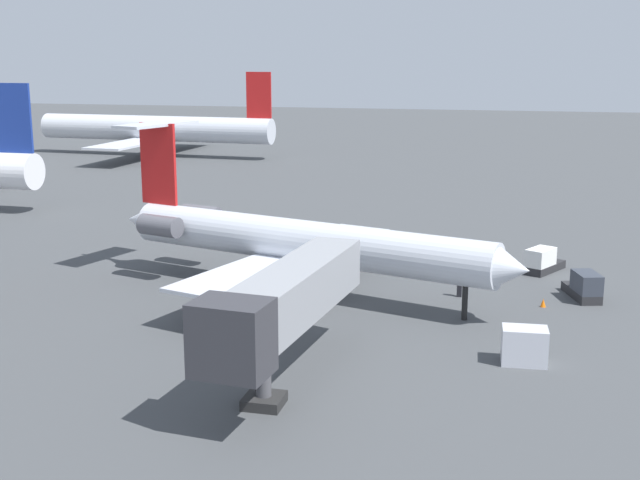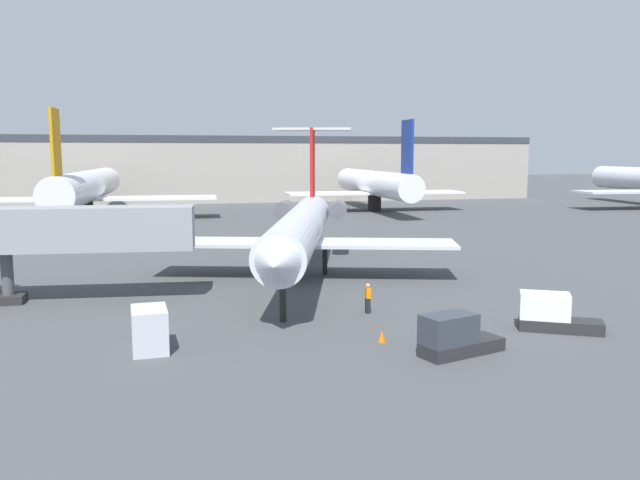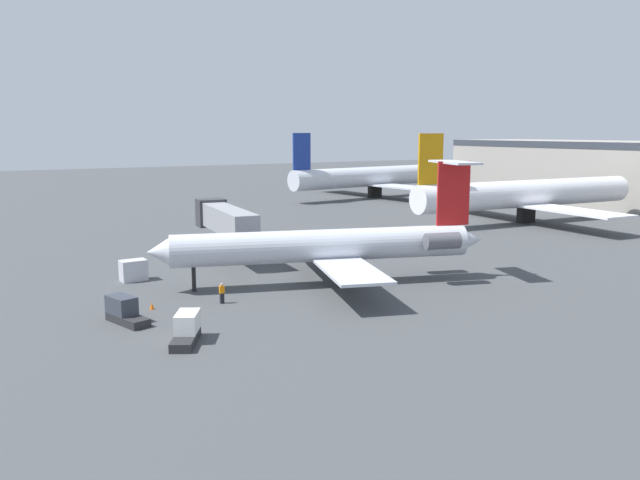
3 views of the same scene
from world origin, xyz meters
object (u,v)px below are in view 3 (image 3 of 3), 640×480
at_px(regional_jet, 332,244).
at_px(parked_airliner_west_mid, 526,194).
at_px(ground_crew_marshaller, 222,293).
at_px(traffic_cone_near, 152,306).
at_px(parked_airliner_west_end, 374,177).
at_px(baggage_tug_lead, 124,311).
at_px(cargo_container_uld, 133,270).
at_px(baggage_tug_trailing, 187,329).
at_px(jet_bridge, 224,219).

bearing_deg(regional_jet, parked_airliner_west_mid, 113.17).
bearing_deg(ground_crew_marshaller, traffic_cone_near, -100.78).
relative_size(ground_crew_marshaller, traffic_cone_near, 3.07).
bearing_deg(parked_airliner_west_end, baggage_tug_lead, -45.61).
distance_m(regional_jet, parked_airliner_west_mid, 49.90).
distance_m(cargo_container_uld, parked_airliner_west_end, 81.57).
bearing_deg(parked_airliner_west_end, baggage_tug_trailing, -41.76).
bearing_deg(baggage_tug_lead, parked_airliner_west_mid, 109.00).
bearing_deg(traffic_cone_near, parked_airliner_west_end, 134.46).
height_order(ground_crew_marshaller, baggage_tug_trailing, baggage_tug_trailing).
relative_size(baggage_tug_trailing, parked_airliner_west_end, 0.10).
distance_m(jet_bridge, baggage_tug_trailing, 28.96).
distance_m(ground_crew_marshaller, traffic_cone_near, 5.57).
bearing_deg(traffic_cone_near, baggage_tug_trailing, -0.47).
xyz_separation_m(baggage_tug_lead, parked_airliner_west_mid, (-22.44, 65.18, 3.52)).
relative_size(regional_jet, jet_bridge, 1.96).
bearing_deg(baggage_tug_lead, parked_airliner_west_end, 134.39).
xyz_separation_m(jet_bridge, ground_crew_marshaller, (17.88, -7.17, -3.45)).
height_order(ground_crew_marshaller, parked_airliner_west_mid, parked_airliner_west_mid).
height_order(parked_airliner_west_end, parked_airliner_west_mid, parked_airliner_west_mid).
bearing_deg(parked_airliner_west_mid, ground_crew_marshaller, -69.78).
bearing_deg(ground_crew_marshaller, parked_airliner_west_mid, 110.22).
bearing_deg(baggage_tug_trailing, parked_airliner_west_mid, 114.81).
distance_m(baggage_tug_lead, parked_airliner_west_mid, 69.02).
height_order(baggage_tug_trailing, parked_airliner_west_end, parked_airliner_west_end).
xyz_separation_m(cargo_container_uld, parked_airliner_west_end, (-52.05, 62.72, 3.35)).
xyz_separation_m(jet_bridge, baggage_tug_lead, (19.30, -15.27, -3.47)).
bearing_deg(cargo_container_uld, jet_bridge, 118.46).
distance_m(cargo_container_uld, parked_airliner_west_mid, 62.15).
height_order(jet_bridge, cargo_container_uld, jet_bridge).
distance_m(jet_bridge, parked_airliner_west_end, 68.78).
distance_m(jet_bridge, cargo_container_uld, 13.44).
height_order(regional_jet, baggage_tug_trailing, regional_jet).
xyz_separation_m(baggage_tug_lead, parked_airliner_west_end, (-65.14, 66.54, 3.49)).
xyz_separation_m(jet_bridge, cargo_container_uld, (6.21, -11.45, -3.32)).
bearing_deg(cargo_container_uld, baggage_tug_trailing, -3.64).
xyz_separation_m(baggage_tug_lead, traffic_cone_near, (-2.45, 2.66, -0.56)).
bearing_deg(baggage_tug_trailing, cargo_container_uld, 176.36).
bearing_deg(ground_crew_marshaller, regional_jet, 97.09).
bearing_deg(baggage_tug_lead, jet_bridge, 141.64).
bearing_deg(cargo_container_uld, traffic_cone_near, -6.28).
bearing_deg(traffic_cone_near, baggage_tug_lead, -47.26).
xyz_separation_m(ground_crew_marshaller, traffic_cone_near, (-1.04, -5.45, -0.58)).
bearing_deg(jet_bridge, cargo_container_uld, -61.54).
distance_m(regional_jet, jet_bridge, 16.98).
height_order(baggage_tug_trailing, cargo_container_uld, cargo_container_uld).
distance_m(regional_jet, ground_crew_marshaller, 11.64).
xyz_separation_m(jet_bridge, parked_airliner_west_end, (-45.84, 51.27, 0.02)).
distance_m(baggage_tug_lead, parked_airliner_west_end, 93.19).
relative_size(jet_bridge, ground_crew_marshaller, 9.24).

